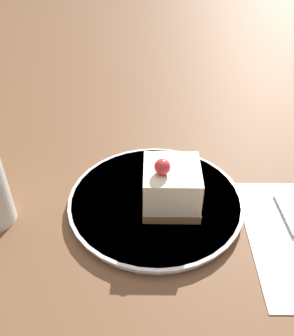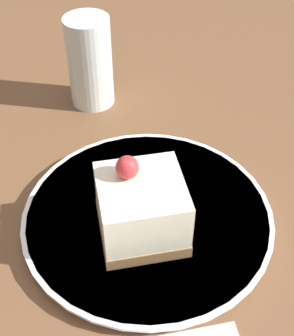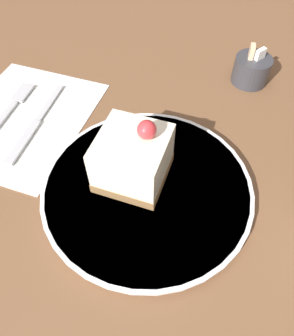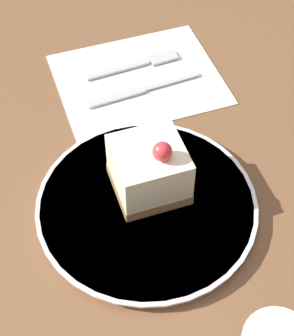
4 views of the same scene
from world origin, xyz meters
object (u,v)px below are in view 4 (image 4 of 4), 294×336
Objects in this scene: plate at (147,206)px; fork at (141,64)px; cake_slice at (149,169)px; knife at (134,92)px.

plate reaches higher than fork.
plate is at bearing -25.89° from cake_slice.
cake_slice is 0.68× the size of fork.
plate is 2.75× the size of cake_slice.
knife is at bearing -31.59° from fork.
cake_slice is 0.26m from fork.
plate is at bearing -17.12° from knife.
plate reaches higher than knife.
cake_slice is at bearing -15.44° from knife.
cake_slice is 0.57× the size of knife.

